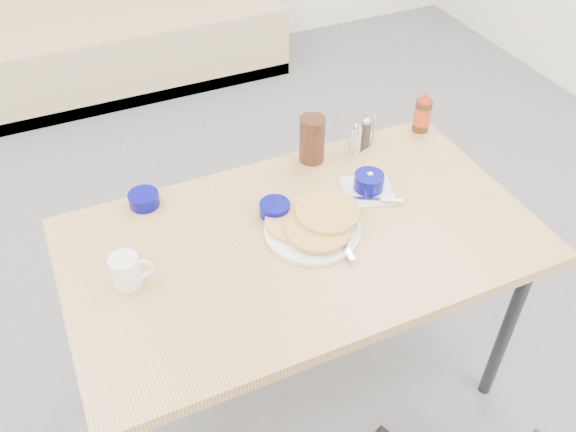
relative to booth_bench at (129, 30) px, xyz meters
name	(u,v)px	position (x,y,z in m)	size (l,w,h in m)	color
booth_bench	(129,30)	(0.00, 0.00, 0.00)	(1.90, 0.56, 1.22)	tan
dining_table	(302,252)	(0.00, -2.53, 0.35)	(1.40, 0.80, 0.76)	tan
pancake_plate	(313,225)	(0.04, -2.52, 0.43)	(0.30, 0.32, 0.05)	white
coffee_mug	(127,270)	(-0.51, -2.50, 0.46)	(0.12, 0.08, 0.09)	white
grits_setting	(369,184)	(0.29, -2.43, 0.44)	(0.20, 0.21, 0.07)	white
creamer_bowl	(144,199)	(-0.39, -2.19, 0.43)	(0.10, 0.10, 0.04)	#05046A
butter_bowl	(275,209)	(-0.03, -2.41, 0.43)	(0.10, 0.10, 0.04)	#05046A
amber_tumbler	(312,139)	(0.20, -2.19, 0.49)	(0.09, 0.09, 0.16)	#3A1F12
condiment_caddy	(361,136)	(0.39, -2.19, 0.45)	(0.12, 0.09, 0.13)	silver
syrup_bottle	(423,113)	(0.64, -2.19, 0.48)	(0.06, 0.06, 0.16)	#47230F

